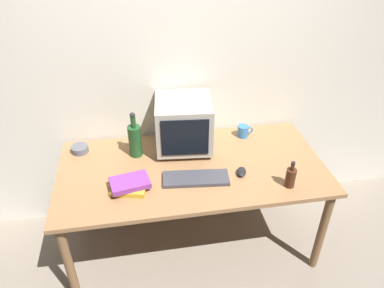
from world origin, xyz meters
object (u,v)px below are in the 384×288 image
Objects in this scene: bottle_short at (291,177)px; cd_spindle at (80,149)px; computer_mouse at (241,172)px; mug at (243,131)px; bottle_tall at (135,140)px; book_stack at (130,185)px; crt_monitor at (184,124)px; keyboard at (196,178)px.

bottle_short is 1.45m from cd_spindle.
computer_mouse is 0.83× the size of mug.
bottle_tall is 2.80× the size of mug.
mug is at bearing 28.73° from book_stack.
bottle_tall is 1.77× the size of bottle_short.
mug is (0.46, 0.07, -0.15)m from crt_monitor.
cd_spindle is at bearing 177.92° from computer_mouse.
mug is (-0.12, 0.60, -0.03)m from bottle_short.
bottle_short is at bearing -28.27° from bottle_tall.
crt_monitor is 0.52m from computer_mouse.
bottle_short is (0.57, -0.15, 0.06)m from keyboard.
book_stack is (-0.72, -0.03, 0.02)m from computer_mouse.
crt_monitor is 4.20× the size of computer_mouse.
book_stack reaches higher than cd_spindle.
bottle_tall reaches higher than keyboard.
keyboard is 0.59m from bottle_short.
crt_monitor is 0.76m from cd_spindle.
bottle_tall is (-0.36, 0.35, 0.11)m from keyboard.
cd_spindle is at bearing -179.90° from mug.
cd_spindle is (-1.32, 0.60, -0.05)m from bottle_short.
keyboard is (0.02, -0.39, -0.18)m from crt_monitor.
bottle_short is 0.73× the size of book_stack.
bottle_tall is 0.38m from book_stack.
bottle_tall reaches higher than computer_mouse.
crt_monitor reaches higher than bottle_tall.
keyboard is 0.42m from book_stack.
crt_monitor reaches higher than mug.
book_stack is (-0.42, -0.02, 0.02)m from keyboard.
bottle_tall reaches higher than cd_spindle.
bottle_short is at bearing -78.54° from mug.
crt_monitor is at bearing 151.11° from computer_mouse.
keyboard is 4.20× the size of computer_mouse.
bottle_short is at bearing -24.52° from cd_spindle.
keyboard is at bearing 2.84° from book_stack.
cd_spindle is (-0.74, 0.06, -0.17)m from crt_monitor.
mug reaches higher than keyboard.
keyboard is 0.51m from bottle_tall.
crt_monitor is at bearing 98.69° from keyboard.
bottle_short reaches higher than keyboard.
computer_mouse reaches higher than keyboard.
bottle_short is at bearing -7.70° from book_stack.
cd_spindle reaches higher than computer_mouse.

